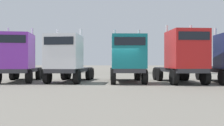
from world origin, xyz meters
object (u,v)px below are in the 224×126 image
at_px(semi_truck_white, 67,59).
at_px(semi_truck_teal, 128,58).
at_px(semi_truck_red, 183,56).
at_px(semi_truck_purple, 18,57).

relative_size(semi_truck_white, semi_truck_teal, 1.01).
bearing_deg(semi_truck_red, semi_truck_purple, -98.70).
xyz_separation_m(semi_truck_teal, semi_truck_red, (4.08, -0.11, 0.17)).
height_order(semi_truck_white, semi_truck_red, semi_truck_red).
bearing_deg(semi_truck_red, semi_truck_teal, -100.37).
bearing_deg(semi_truck_white, semi_truck_teal, 92.37).
distance_m(semi_truck_purple, semi_truck_teal, 8.53).
xyz_separation_m(semi_truck_white, semi_truck_red, (8.73, -0.09, 0.18)).
distance_m(semi_truck_white, semi_truck_red, 8.73).
xyz_separation_m(semi_truck_purple, semi_truck_teal, (8.53, 0.14, -0.10)).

